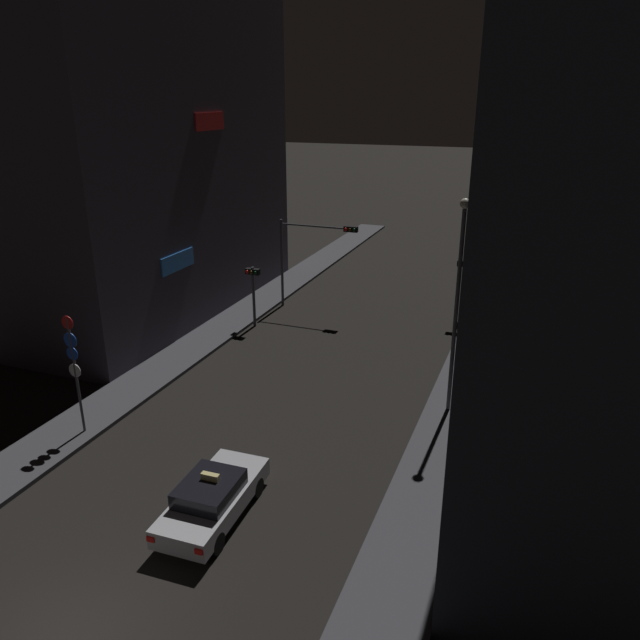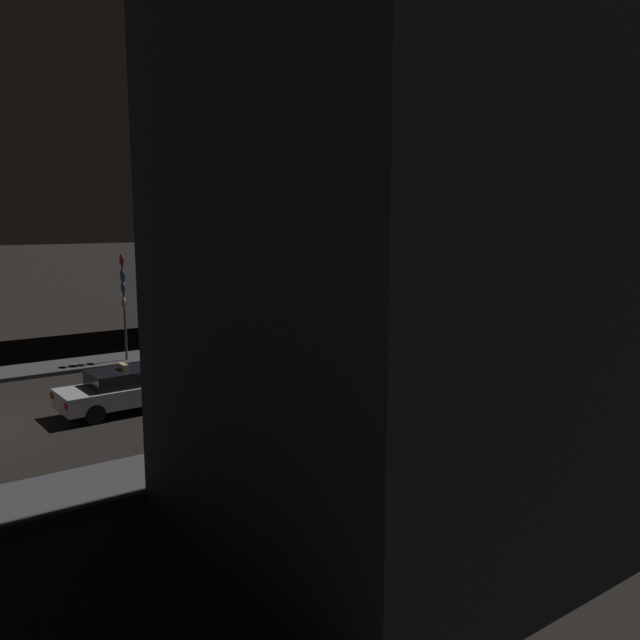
# 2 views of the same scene
# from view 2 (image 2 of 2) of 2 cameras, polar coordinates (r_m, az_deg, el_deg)

# --- Properties ---
(sidewalk_left) EXTENTS (2.42, 51.09, 0.17)m
(sidewalk_left) POSITION_cam_2_polar(r_m,az_deg,el_deg) (38.68, 5.87, -0.52)
(sidewalk_left) COLOR #424247
(sidewalk_left) RESTS_ON ground_plane
(sidewalk_right) EXTENTS (2.42, 51.09, 0.17)m
(sidewalk_right) POSITION_cam_2_polar(r_m,az_deg,el_deg) (30.07, 23.25, -3.92)
(sidewalk_right) COLOR #424247
(sidewalk_right) RESTS_ON ground_plane
(building_facade_left) EXTENTS (6.95, 19.71, 23.67)m
(building_facade_left) POSITION_cam_2_polar(r_m,az_deg,el_deg) (40.78, -0.90, 16.57)
(building_facade_left) COLOR #3D3842
(building_facade_left) RESTS_ON ground_plane
(building_facade_right) EXTENTS (8.33, 25.20, 14.78)m
(building_facade_right) POSITION_cam_2_polar(r_m,az_deg,el_deg) (20.08, 26.03, 10.91)
(building_facade_right) COLOR #282D38
(building_facade_right) RESTS_ON ground_plane
(taxi) EXTENTS (1.95, 4.51, 1.62)m
(taxi) POSITION_cam_2_polar(r_m,az_deg,el_deg) (22.75, -16.64, -5.84)
(taxi) COLOR #B7B7BC
(taxi) RESTS_ON ground_plane
(traffic_light_overhead) EXTENTS (4.81, 0.42, 5.34)m
(traffic_light_overhead) POSITION_cam_2_polar(r_m,az_deg,el_deg) (36.32, 10.21, 4.82)
(traffic_light_overhead) COLOR #47474C
(traffic_light_overhead) RESTS_ON ground_plane
(traffic_light_left_kerb) EXTENTS (0.80, 0.42, 3.43)m
(traffic_light_left_kerb) POSITION_cam_2_polar(r_m,az_deg,el_deg) (35.22, 3.61, 2.52)
(traffic_light_left_kerb) COLOR #47474C
(traffic_light_left_kerb) RESTS_ON ground_plane
(traffic_light_right_kerb) EXTENTS (0.80, 0.42, 3.68)m
(traffic_light_right_kerb) POSITION_cam_2_polar(r_m,az_deg,el_deg) (31.81, 22.86, 1.44)
(traffic_light_right_kerb) COLOR #47474C
(traffic_light_right_kerb) RESTS_ON ground_plane
(sign_pole_left) EXTENTS (0.58, 0.10, 4.68)m
(sign_pole_left) POSITION_cam_2_polar(r_m,az_deg,el_deg) (29.74, -16.80, 1.91)
(sign_pole_left) COLOR #47474C
(sign_pole_left) RESTS_ON sidewalk_left
(street_lamp_near_block) EXTENTS (0.39, 0.39, 8.55)m
(street_lamp_near_block) POSITION_cam_2_polar(r_m,az_deg,el_deg) (22.25, 10.94, 5.65)
(street_lamp_near_block) COLOR #47474C
(street_lamp_near_block) RESTS_ON sidewalk_right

